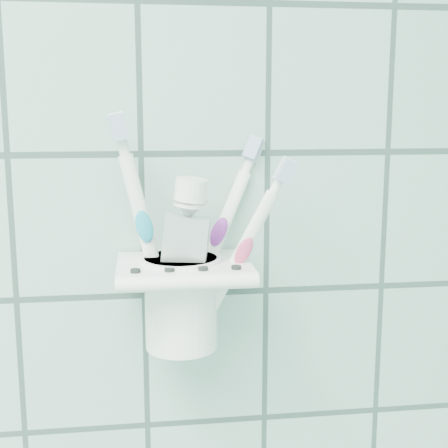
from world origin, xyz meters
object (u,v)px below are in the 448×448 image
toothbrush_orange (194,240)px  toothpaste_tube (174,248)px  holder_bracket (184,270)px  toothbrush_blue (178,228)px  toothbrush_pink (170,224)px  cup (181,298)px

toothbrush_orange → toothpaste_tube: (-0.02, -0.00, -0.01)m
toothbrush_orange → holder_bracket: bearing=156.2°
toothbrush_blue → toothbrush_orange: 0.02m
toothbrush_pink → toothbrush_blue: 0.01m
holder_bracket → toothbrush_orange: (0.01, -0.00, 0.03)m
holder_bracket → toothbrush_pink: 0.04m
cup → toothbrush_orange: 0.06m
cup → toothbrush_blue: 0.06m
cup → toothbrush_blue: bearing=102.0°
holder_bracket → cup: same height
cup → toothbrush_orange: bearing=-29.9°
cup → toothpaste_tube: size_ratio=0.55×
toothbrush_blue → toothbrush_orange: size_ratio=1.09×
toothbrush_orange → toothpaste_tube: toothbrush_orange is taller
cup → holder_bracket: bearing=-56.9°
toothbrush_pink → toothpaste_tube: bearing=-85.4°
toothbrush_blue → toothpaste_tube: size_ratio=1.27×
holder_bracket → cup: 0.03m
toothbrush_pink → toothbrush_blue: (0.01, 0.00, -0.00)m
holder_bracket → cup: (-0.00, 0.00, -0.03)m
toothbrush_blue → holder_bracket: bearing=-41.5°
holder_bracket → toothbrush_blue: 0.04m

